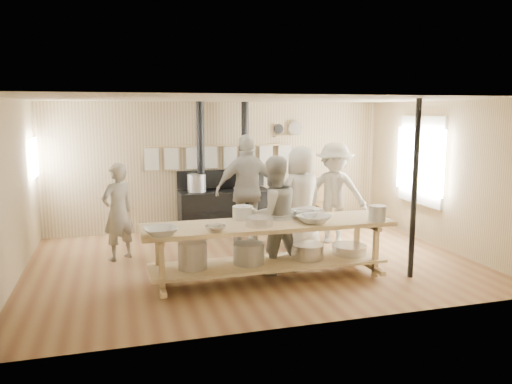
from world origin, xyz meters
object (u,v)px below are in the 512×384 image
prep_table (268,245)px  cook_far_left (118,212)px  cook_center (302,197)px  chair (321,213)px  cook_right (248,190)px  cook_by_window (334,193)px  roasting_pan (306,212)px  stove (224,206)px  cook_left (273,215)px

prep_table → cook_far_left: bearing=141.4°
cook_center → chair: (0.98, 1.37, -0.61)m
prep_table → cook_center: size_ratio=1.98×
cook_far_left → cook_right: (2.27, 0.31, 0.21)m
cook_by_window → roasting_pan: (-1.07, -1.32, -0.03)m
cook_center → cook_by_window: cook_by_window is taller
cook_by_window → cook_far_left: bearing=-160.7°
stove → prep_table: 3.02m
cook_center → cook_by_window: (0.70, 0.15, 0.02)m
cook_right → roasting_pan: (0.49, -1.62, -0.11)m
prep_table → cook_left: (0.18, 0.33, 0.36)m
chair → roasting_pan: 2.94m
roasting_pan → cook_left: bearing=-179.9°
stove → cook_far_left: 2.49m
stove → cook_far_left: (-2.06, -1.37, 0.28)m
prep_table → cook_center: (1.08, 1.50, 0.39)m
stove → cook_right: stove is taller
stove → cook_center: size_ratio=1.43×
cook_right → cook_by_window: 1.59m
stove → prep_table: (-0.00, -3.02, -0.00)m
cook_center → chair: bearing=-147.4°
cook_left → chair: size_ratio=1.72×
cook_by_window → roasting_pan: 1.70m
prep_table → chair: chair is taller
cook_left → cook_center: cook_center is taller
prep_table → cook_left: bearing=61.8°
cook_left → cook_right: cook_right is taller
stove → roasting_pan: bearing=-75.3°
cook_by_window → cook_center: bearing=-148.6°
prep_table → cook_by_window: cook_by_window is taller
cook_far_left → cook_center: (3.14, -0.14, 0.11)m
cook_far_left → cook_by_window: (3.83, 0.01, 0.13)m
prep_table → cook_by_window: (1.78, 1.65, 0.41)m
cook_right → cook_by_window: (1.56, -0.30, -0.08)m
cook_left → cook_center: (0.91, 1.17, 0.03)m
chair → roasting_pan: bearing=-128.9°
cook_left → chair: cook_left is taller
cook_far_left → cook_by_window: size_ratio=0.86×
stove → roasting_pan: stove is taller
cook_far_left → roasting_pan: size_ratio=3.53×
prep_table → cook_far_left: size_ratio=2.26×
stove → cook_right: (0.22, -1.07, 0.49)m
stove → prep_table: size_ratio=0.72×
prep_table → roasting_pan: size_ratio=7.96×
cook_by_window → stove: bearing=161.6°
cook_by_window → prep_table: bearing=-118.0°
stove → roasting_pan: (0.70, -2.69, 0.38)m
cook_left → cook_far_left: bearing=-40.1°
chair → cook_center: bearing=-136.4°
stove → chair: 2.08m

